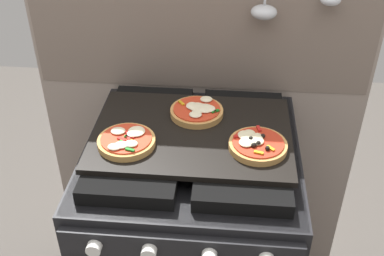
# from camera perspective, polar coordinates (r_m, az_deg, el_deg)

# --- Properties ---
(kitchen_backsplash) EXTENTS (1.10, 0.09, 1.55)m
(kitchen_backsplash) POSITION_cam_1_polar(r_m,az_deg,el_deg) (1.65, 1.12, 2.66)
(kitchen_backsplash) COLOR gray
(kitchen_backsplash) RESTS_ON ground_plane
(stove) EXTENTS (0.60, 0.64, 0.90)m
(stove) POSITION_cam_1_polar(r_m,az_deg,el_deg) (1.61, -0.01, -14.05)
(stove) COLOR black
(stove) RESTS_ON ground_plane
(baking_tray) EXTENTS (0.54, 0.38, 0.02)m
(baking_tray) POSITION_cam_1_polar(r_m,az_deg,el_deg) (1.30, 0.00, -0.65)
(baking_tray) COLOR black
(baking_tray) RESTS_ON stove
(pizza_left) EXTENTS (0.15, 0.15, 0.03)m
(pizza_left) POSITION_cam_1_polar(r_m,az_deg,el_deg) (1.25, -7.85, -1.52)
(pizza_left) COLOR tan
(pizza_left) RESTS_ON baking_tray
(pizza_right) EXTENTS (0.15, 0.15, 0.03)m
(pizza_right) POSITION_cam_1_polar(r_m,az_deg,el_deg) (1.24, 7.77, -1.93)
(pizza_right) COLOR #C18947
(pizza_right) RESTS_ON baking_tray
(pizza_center) EXTENTS (0.15, 0.15, 0.03)m
(pizza_center) POSITION_cam_1_polar(r_m,az_deg,el_deg) (1.36, 0.69, 2.08)
(pizza_center) COLOR #C18947
(pizza_center) RESTS_ON baking_tray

